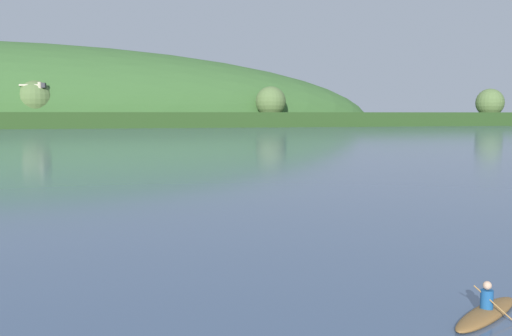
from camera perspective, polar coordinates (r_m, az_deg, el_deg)
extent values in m
cube|color=#27431B|center=(246.09, -18.45, 4.29)|extent=(438.85, 82.58, 5.58)
sphere|color=#56703D|center=(235.68, -19.84, 6.05)|extent=(13.49, 13.49, 13.49)
sphere|color=#56703D|center=(247.63, 1.38, 6.19)|extent=(12.27, 12.27, 12.27)
sphere|color=#56703D|center=(296.93, 20.93, 5.70)|extent=(12.60, 12.60, 12.60)
cube|color=#4C4C51|center=(231.00, -19.38, 3.79)|extent=(3.88, 3.88, 2.00)
cylinder|color=#BCB293|center=(230.99, -19.44, 5.79)|extent=(1.42, 1.42, 14.20)
cylinder|color=#BCB293|center=(232.09, -20.24, 7.24)|extent=(7.84, 3.01, 0.78)
cube|color=#333338|center=(230.77, -19.14, 7.29)|extent=(1.78, 2.27, 1.70)
ellipsoid|color=brown|center=(16.96, 20.64, -12.57)|extent=(3.40, 2.35, 0.30)
cylinder|color=navy|center=(16.87, 20.67, -11.48)|extent=(0.44, 0.44, 0.55)
sphere|color=tan|center=(16.76, 20.72, -10.18)|extent=(0.22, 0.22, 0.22)
cylinder|color=olive|center=(16.70, 21.58, -11.95)|extent=(0.65, 1.10, 0.89)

